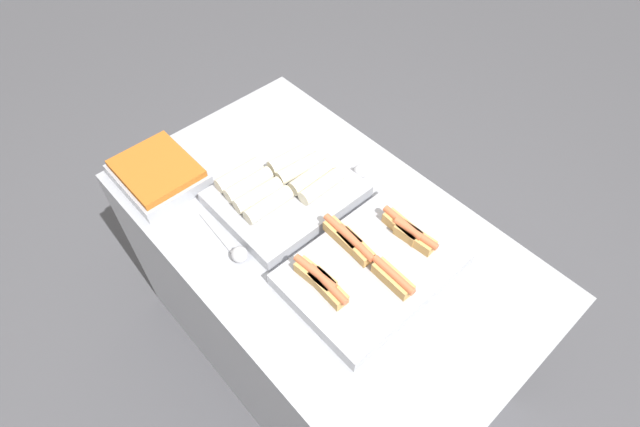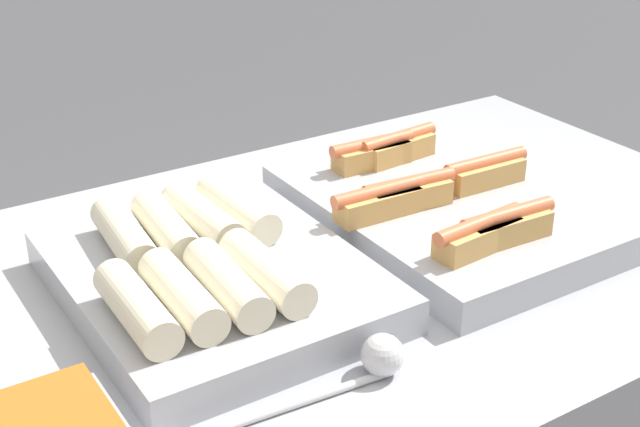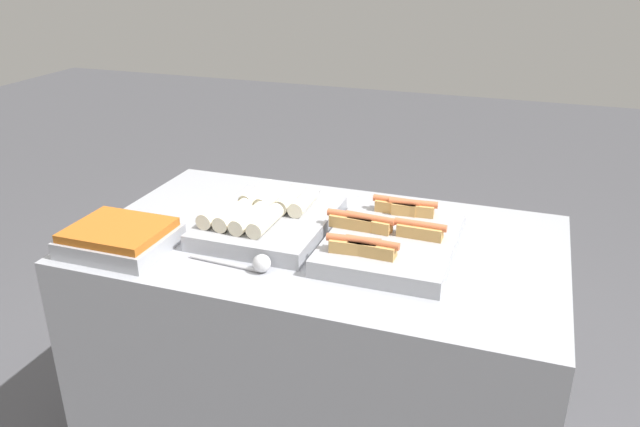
% 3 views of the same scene
% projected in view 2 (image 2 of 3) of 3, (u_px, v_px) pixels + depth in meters
% --- Properties ---
extents(tray_hotdogs, '(0.38, 0.50, 0.10)m').
position_uv_depth(tray_hotdogs, '(442.00, 206.00, 1.36)').
color(tray_hotdogs, '#A8AAB2').
rests_on(tray_hotdogs, counter).
extents(tray_wraps, '(0.37, 0.45, 0.10)m').
position_uv_depth(tray_wraps, '(208.00, 273.00, 1.17)').
color(tray_wraps, '#A8AAB2').
rests_on(tray_wraps, counter).
extents(serving_spoon_near, '(0.25, 0.05, 0.05)m').
position_uv_depth(serving_spoon_near, '(371.00, 362.00, 1.02)').
color(serving_spoon_near, silver).
rests_on(serving_spoon_near, counter).
extents(serving_spoon_far, '(0.25, 0.05, 0.05)m').
position_uv_depth(serving_spoon_far, '(183.00, 200.00, 1.41)').
color(serving_spoon_far, silver).
rests_on(serving_spoon_far, counter).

